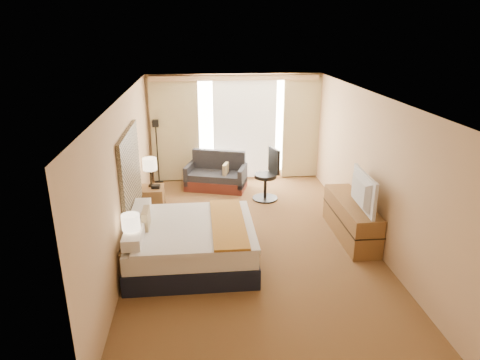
{
  "coord_description": "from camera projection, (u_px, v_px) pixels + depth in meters",
  "views": [
    {
      "loc": [
        -0.88,
        -6.85,
        3.65
      ],
      "look_at": [
        -0.16,
        0.4,
        1.03
      ],
      "focal_mm": 32.0,
      "sensor_mm": 36.0,
      "label": 1
    }
  ],
  "objects": [
    {
      "name": "loveseat",
      "position": [
        217.0,
        177.0,
        10.16
      ],
      "size": [
        1.54,
        1.11,
        0.86
      ],
      "rotation": [
        0.0,
        0.0,
        -0.29
      ],
      "color": "#5B231A",
      "rests_on": "floor"
    },
    {
      "name": "bed",
      "position": [
        191.0,
        243.0,
        6.91
      ],
      "size": [
        2.0,
        1.83,
        0.97
      ],
      "color": "black",
      "rests_on": "floor"
    },
    {
      "name": "television",
      "position": [
        358.0,
        191.0,
        7.27
      ],
      "size": [
        0.2,
        1.11,
        0.64
      ],
      "primitive_type": "imported",
      "rotation": [
        0.0,
        0.0,
        1.53
      ],
      "color": "black",
      "rests_on": "media_dresser"
    },
    {
      "name": "wall_back",
      "position": [
        234.0,
        127.0,
        10.57
      ],
      "size": [
        4.2,
        0.02,
        2.6
      ],
      "primitive_type": "cube",
      "color": "tan",
      "rests_on": "ground"
    },
    {
      "name": "window",
      "position": [
        244.0,
        127.0,
        10.56
      ],
      "size": [
        2.3,
        0.02,
        2.3
      ],
      "primitive_type": "cube",
      "color": "white",
      "rests_on": "wall_back"
    },
    {
      "name": "headboard",
      "position": [
        131.0,
        174.0,
        7.3
      ],
      "size": [
        0.06,
        1.85,
        1.5
      ],
      "primitive_type": "cube",
      "color": "black",
      "rests_on": "wall_left"
    },
    {
      "name": "floor",
      "position": [
        251.0,
        241.0,
        7.73
      ],
      "size": [
        4.2,
        7.0,
        0.02
      ],
      "primitive_type": "cube",
      "color": "#5E291B",
      "rests_on": "ground"
    },
    {
      "name": "floor_lamp",
      "position": [
        156.0,
        139.0,
        10.27
      ],
      "size": [
        0.2,
        0.2,
        1.57
      ],
      "color": "black",
      "rests_on": "floor"
    },
    {
      "name": "telephone",
      "position": [
        156.0,
        187.0,
        8.69
      ],
      "size": [
        0.18,
        0.14,
        0.06
      ],
      "primitive_type": "cube",
      "rotation": [
        0.0,
        0.0,
        -0.09
      ],
      "color": "black",
      "rests_on": "nightstand_right"
    },
    {
      "name": "desk_chair",
      "position": [
        268.0,
        177.0,
        9.45
      ],
      "size": [
        0.57,
        0.56,
        1.15
      ],
      "rotation": [
        0.0,
        0.0,
        0.32
      ],
      "color": "black",
      "rests_on": "floor"
    },
    {
      "name": "lamp_right",
      "position": [
        150.0,
        165.0,
        8.65
      ],
      "size": [
        0.29,
        0.29,
        0.6
      ],
      "color": "black",
      "rests_on": "nightstand_right"
    },
    {
      "name": "nightstand_right",
      "position": [
        153.0,
        200.0,
        8.82
      ],
      "size": [
        0.45,
        0.52,
        0.55
      ],
      "primitive_type": "cube",
      "color": "brown",
      "rests_on": "floor"
    },
    {
      "name": "nightstand_left",
      "position": [
        138.0,
        263.0,
        6.48
      ],
      "size": [
        0.45,
        0.52,
        0.55
      ],
      "primitive_type": "cube",
      "color": "brown",
      "rests_on": "floor"
    },
    {
      "name": "ceiling",
      "position": [
        253.0,
        96.0,
        6.85
      ],
      "size": [
        4.2,
        7.0,
        0.02
      ],
      "primitive_type": "cube",
      "color": "white",
      "rests_on": "wall_back"
    },
    {
      "name": "lamp_left",
      "position": [
        131.0,
        223.0,
        6.17
      ],
      "size": [
        0.26,
        0.26,
        0.56
      ],
      "color": "black",
      "rests_on": "nightstand_left"
    },
    {
      "name": "tissue_box",
      "position": [
        145.0,
        241.0,
        6.44
      ],
      "size": [
        0.14,
        0.14,
        0.11
      ],
      "primitive_type": "cube",
      "rotation": [
        0.0,
        0.0,
        0.15
      ],
      "color": "#80ACC7",
      "rests_on": "nightstand_left"
    },
    {
      "name": "media_dresser",
      "position": [
        351.0,
        219.0,
        7.78
      ],
      "size": [
        0.5,
        1.8,
        0.7
      ],
      "primitive_type": "cube",
      "color": "brown",
      "rests_on": "floor"
    },
    {
      "name": "wall_right",
      "position": [
        371.0,
        169.0,
        7.48
      ],
      "size": [
        0.02,
        7.0,
        2.6
      ],
      "primitive_type": "cube",
      "color": "tan",
      "rests_on": "ground"
    },
    {
      "name": "wall_left",
      "position": [
        126.0,
        177.0,
        7.1
      ],
      "size": [
        0.02,
        7.0,
        2.6
      ],
      "primitive_type": "cube",
      "color": "tan",
      "rests_on": "ground"
    },
    {
      "name": "wall_front",
      "position": [
        298.0,
        292.0,
        4.01
      ],
      "size": [
        4.2,
        0.02,
        2.6
      ],
      "primitive_type": "cube",
      "color": "tan",
      "rests_on": "ground"
    },
    {
      "name": "curtains",
      "position": [
        235.0,
        124.0,
        10.43
      ],
      "size": [
        4.12,
        0.19,
        2.56
      ],
      "color": "beige",
      "rests_on": "floor"
    }
  ]
}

